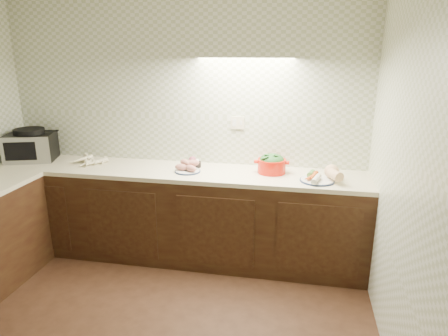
% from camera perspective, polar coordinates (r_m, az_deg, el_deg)
% --- Properties ---
extents(room, '(3.60, 3.60, 2.60)m').
position_cam_1_polar(room, '(2.32, -18.93, 6.36)').
color(room, black).
rests_on(room, ground).
extents(counter, '(3.60, 3.60, 0.90)m').
position_cam_1_polar(counter, '(3.59, -21.41, -10.29)').
color(counter, black).
rests_on(counter, ground).
extents(toaster_oven, '(0.55, 0.48, 0.33)m').
position_cam_1_polar(toaster_oven, '(4.55, -25.88, 2.90)').
color(toaster_oven, black).
rests_on(toaster_oven, counter).
extents(parsnip_pile, '(0.33, 0.31, 0.08)m').
position_cam_1_polar(parsnip_pile, '(4.21, -18.26, 1.04)').
color(parsnip_pile, beige).
rests_on(parsnip_pile, counter).
extents(sweet_potato_plate, '(0.24, 0.24, 0.11)m').
position_cam_1_polar(sweet_potato_plate, '(3.75, -5.19, 0.09)').
color(sweet_potato_plate, '#131F40').
rests_on(sweet_potato_plate, counter).
extents(onion_bowl, '(0.14, 0.14, 0.11)m').
position_cam_1_polar(onion_bowl, '(3.89, -4.36, 0.71)').
color(onion_bowl, black).
rests_on(onion_bowl, counter).
extents(dutch_oven, '(0.32, 0.27, 0.18)m').
position_cam_1_polar(dutch_oven, '(3.71, 6.83, 0.63)').
color(dutch_oven, red).
rests_on(dutch_oven, counter).
extents(veg_plate, '(0.38, 0.38, 0.14)m').
position_cam_1_polar(veg_plate, '(3.59, 14.10, -0.96)').
color(veg_plate, '#131F40').
rests_on(veg_plate, counter).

